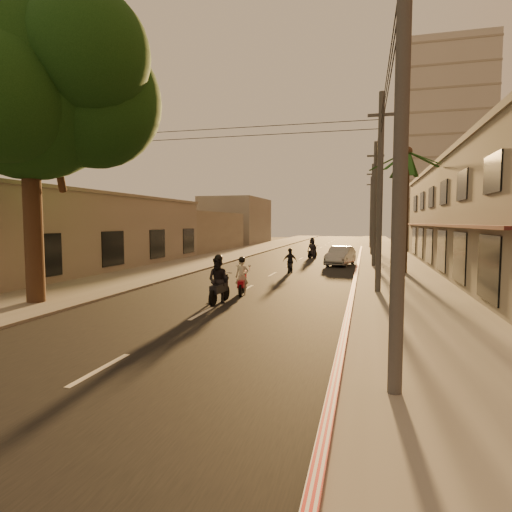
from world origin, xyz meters
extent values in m
plane|color=#383023|center=(0.00, 0.00, 0.00)|extent=(160.00, 160.00, 0.00)
cube|color=black|center=(0.00, 20.00, 0.01)|extent=(10.00, 140.00, 0.02)
cube|color=slate|center=(7.50, 20.00, 0.06)|extent=(5.00, 140.00, 0.12)
cube|color=slate|center=(-7.50, 20.00, 0.06)|extent=(5.00, 140.00, 0.12)
cube|color=red|center=(5.10, 15.00, 0.10)|extent=(0.20, 60.00, 0.20)
cube|color=gray|center=(14.00, 18.00, 3.50)|extent=(8.00, 34.00, 7.00)
cube|color=gray|center=(14.00, 18.00, 7.15)|extent=(8.20, 34.20, 0.30)
cube|color=#421A1A|center=(9.70, 18.00, 3.10)|extent=(0.80, 34.00, 0.12)
cube|color=gray|center=(-14.00, 14.00, 2.50)|extent=(8.00, 24.00, 5.00)
cube|color=gray|center=(-14.00, 14.00, 5.10)|extent=(8.20, 24.20, 0.20)
cube|color=#B7B5B2|center=(16.00, 56.00, 14.00)|extent=(12.00, 12.00, 28.00)
cylinder|color=black|center=(-7.00, 2.00, 3.00)|extent=(0.70, 0.70, 6.00)
cylinder|color=black|center=(-6.20, 2.40, 6.00)|extent=(1.22, 2.17, 3.04)
cylinder|color=black|center=(-7.60, 1.70, 6.20)|extent=(1.31, 1.49, 2.73)
sphere|color=black|center=(-7.00, 2.00, 8.50)|extent=(7.20, 7.20, 7.20)
sphere|color=black|center=(-4.80, 3.00, 8.00)|extent=(5.20, 5.20, 5.20)
sphere|color=black|center=(-8.80, 2.80, 8.20)|extent=(4.80, 4.80, 4.80)
sphere|color=black|center=(-6.40, 0.20, 7.60)|extent=(4.60, 4.60, 4.60)
sphere|color=black|center=(-4.00, 1.50, 9.20)|extent=(4.40, 4.40, 4.40)
sphere|color=black|center=(-5.80, 4.40, 9.60)|extent=(4.40, 4.40, 4.40)
cylinder|color=black|center=(8.00, 16.00, 3.80)|extent=(0.32, 0.32, 7.60)
sphere|color=black|center=(8.00, 16.00, 7.60)|extent=(0.60, 0.60, 0.60)
cylinder|color=#38383A|center=(6.20, -4.00, 4.50)|extent=(0.26, 0.26, 9.00)
cylinder|color=#38383A|center=(6.20, 8.00, 4.50)|extent=(0.26, 0.26, 9.00)
cube|color=#38383A|center=(6.20, 8.00, 8.00)|extent=(1.20, 0.12, 0.12)
cylinder|color=#38383A|center=(6.20, 20.00, 4.50)|extent=(0.26, 0.26, 9.00)
cube|color=#38383A|center=(6.20, 20.00, 8.00)|extent=(1.20, 0.12, 0.12)
cylinder|color=#38383A|center=(6.20, 32.00, 4.50)|extent=(0.26, 0.26, 9.00)
cube|color=#38383A|center=(6.20, 32.00, 8.00)|extent=(1.20, 0.12, 0.12)
cylinder|color=#38383A|center=(6.20, 44.00, 4.50)|extent=(0.26, 0.26, 9.00)
cube|color=#38383A|center=(6.20, 44.00, 8.00)|extent=(1.20, 0.12, 0.12)
cube|color=gray|center=(14.00, 45.00, 3.00)|extent=(8.00, 14.00, 6.00)
cube|color=gray|center=(-14.00, 34.00, 2.20)|extent=(8.00, 14.00, 4.40)
cube|color=gray|center=(-14.00, 52.00, 3.50)|extent=(8.00, 14.00, 7.00)
cylinder|color=black|center=(0.17, 6.88, 0.27)|extent=(0.18, 0.56, 0.55)
cylinder|color=black|center=(0.37, 5.67, 0.27)|extent=(0.18, 0.56, 0.55)
cube|color=#9E0C1A|center=(0.28, 6.20, 0.54)|extent=(0.44, 1.11, 0.29)
cube|color=#9E0C1A|center=(0.21, 6.68, 0.68)|extent=(0.31, 0.14, 0.59)
cylinder|color=silver|center=(0.19, 6.80, 1.03)|extent=(0.54, 0.12, 0.04)
imported|color=beige|center=(0.28, 6.20, 0.82)|extent=(0.72, 0.58, 1.64)
sphere|color=black|center=(0.28, 6.20, 1.59)|extent=(0.29, 0.29, 0.29)
sphere|color=silver|center=(-0.08, 6.74, 1.27)|extent=(0.12, 0.12, 0.12)
sphere|color=silver|center=(0.46, 6.82, 1.27)|extent=(0.12, 0.12, 0.12)
cylinder|color=black|center=(-0.03, 4.83, 0.31)|extent=(0.14, 0.63, 0.62)
cylinder|color=black|center=(-0.09, 3.44, 0.31)|extent=(0.14, 0.63, 0.62)
cube|color=black|center=(-0.06, 4.05, 0.61)|extent=(0.37, 1.24, 0.33)
cube|color=black|center=(-0.04, 4.61, 0.78)|extent=(0.34, 0.13, 0.67)
cylinder|color=silver|center=(-0.03, 4.74, 1.17)|extent=(0.61, 0.07, 0.04)
imported|color=black|center=(-0.06, 4.05, 0.94)|extent=(0.97, 0.79, 1.87)
sphere|color=black|center=(-0.06, 4.05, 1.82)|extent=(0.33, 0.33, 0.33)
cylinder|color=black|center=(0.86, 15.75, 0.25)|extent=(0.13, 0.51, 0.51)
cylinder|color=black|center=(0.94, 14.62, 0.25)|extent=(0.13, 0.51, 0.51)
cube|color=black|center=(0.91, 15.12, 0.50)|extent=(0.33, 1.01, 0.27)
cube|color=black|center=(0.87, 15.57, 0.63)|extent=(0.28, 0.11, 0.54)
cylinder|color=silver|center=(0.86, 15.68, 0.95)|extent=(0.50, 0.08, 0.04)
imported|color=black|center=(0.91, 15.12, 0.76)|extent=(0.95, 0.50, 1.52)
sphere|color=black|center=(0.91, 15.12, 1.47)|extent=(0.27, 0.27, 0.27)
cylinder|color=black|center=(1.11, 27.65, 0.30)|extent=(0.27, 0.60, 0.59)
cylinder|color=black|center=(0.73, 26.38, 0.30)|extent=(0.27, 0.60, 0.59)
cube|color=black|center=(0.90, 26.94, 0.58)|extent=(0.61, 1.20, 0.32)
cube|color=black|center=(1.05, 27.45, 0.74)|extent=(0.33, 0.19, 0.64)
cylinder|color=silver|center=(1.08, 27.57, 1.11)|extent=(0.57, 0.20, 0.04)
imported|color=black|center=(0.90, 26.94, 0.89)|extent=(1.18, 1.04, 1.78)
sphere|color=black|center=(0.90, 26.94, 1.73)|extent=(0.32, 0.32, 0.32)
imported|color=#A5A8AE|center=(3.79, 20.85, 0.72)|extent=(2.90, 4.84, 1.44)
camera|label=1|loc=(5.63, -12.07, 3.26)|focal=30.00mm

